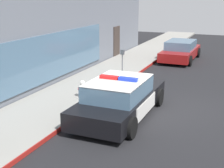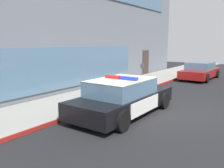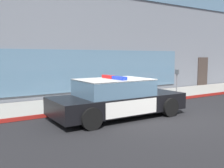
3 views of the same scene
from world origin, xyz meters
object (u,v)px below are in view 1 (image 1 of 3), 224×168
(fire_hydrant, at_px, (83,89))
(police_cruiser, at_px, (120,98))
(parking_meter, at_px, (122,58))
(car_down_street, at_px, (180,51))

(fire_hydrant, bearing_deg, police_cruiser, -115.88)
(parking_meter, bearing_deg, police_cruiser, -159.90)
(fire_hydrant, bearing_deg, parking_meter, -2.60)
(police_cruiser, bearing_deg, car_down_street, 0.30)
(police_cruiser, distance_m, car_down_street, 10.79)
(police_cruiser, bearing_deg, parking_meter, 20.45)
(fire_hydrant, height_order, car_down_street, car_down_street)
(fire_hydrant, relative_size, parking_meter, 0.54)
(police_cruiser, relative_size, fire_hydrant, 6.72)
(police_cruiser, relative_size, parking_meter, 3.64)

